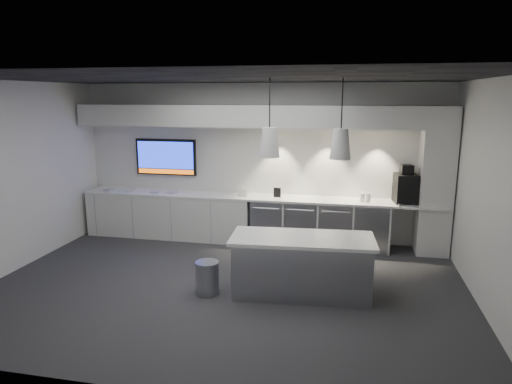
% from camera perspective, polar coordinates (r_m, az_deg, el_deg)
% --- Properties ---
extents(floor, '(7.00, 7.00, 0.00)m').
position_cam_1_polar(floor, '(6.90, -3.81, -11.73)').
color(floor, '#2F2E31').
rests_on(floor, ground).
extents(ceiling, '(7.00, 7.00, 0.00)m').
position_cam_1_polar(ceiling, '(6.32, -4.20, 14.03)').
color(ceiling, black).
rests_on(ceiling, wall_back).
extents(wall_back, '(7.00, 0.00, 7.00)m').
position_cam_1_polar(wall_back, '(8.84, 0.41, 3.72)').
color(wall_back, silver).
rests_on(wall_back, floor).
extents(wall_front, '(7.00, 0.00, 7.00)m').
position_cam_1_polar(wall_front, '(4.17, -13.41, -6.13)').
color(wall_front, silver).
rests_on(wall_front, floor).
extents(wall_left, '(0.00, 7.00, 7.00)m').
position_cam_1_polar(wall_left, '(8.12, -28.53, 1.51)').
color(wall_left, silver).
rests_on(wall_left, floor).
extents(wall_right, '(0.00, 7.00, 7.00)m').
position_cam_1_polar(wall_right, '(6.45, 27.47, -0.76)').
color(wall_right, silver).
rests_on(wall_right, floor).
extents(back_counter, '(6.80, 0.65, 0.04)m').
position_cam_1_polar(back_counter, '(8.64, -0.02, -0.65)').
color(back_counter, white).
rests_on(back_counter, left_base_cabinets).
extents(left_base_cabinets, '(3.30, 0.63, 0.86)m').
position_cam_1_polar(left_base_cabinets, '(9.26, -10.70, -2.87)').
color(left_base_cabinets, silver).
rests_on(left_base_cabinets, floor).
extents(fridge_unit_a, '(0.60, 0.61, 0.85)m').
position_cam_1_polar(fridge_unit_a, '(8.70, 1.59, -3.65)').
color(fridge_unit_a, '#96989E').
rests_on(fridge_unit_a, floor).
extents(fridge_unit_b, '(0.60, 0.61, 0.85)m').
position_cam_1_polar(fridge_unit_b, '(8.62, 5.73, -3.87)').
color(fridge_unit_b, '#96989E').
rests_on(fridge_unit_b, floor).
extents(fridge_unit_c, '(0.60, 0.61, 0.85)m').
position_cam_1_polar(fridge_unit_c, '(8.58, 9.92, -4.06)').
color(fridge_unit_c, '#96989E').
rests_on(fridge_unit_c, floor).
extents(fridge_unit_d, '(0.60, 0.61, 0.85)m').
position_cam_1_polar(fridge_unit_d, '(8.59, 14.14, -4.24)').
color(fridge_unit_d, '#96989E').
rests_on(fridge_unit_d, floor).
extents(backsplash, '(4.60, 0.03, 1.30)m').
position_cam_1_polar(backsplash, '(8.66, 8.21, 3.76)').
color(backsplash, silver).
rests_on(backsplash, wall_back).
extents(soffit, '(6.90, 0.60, 0.40)m').
position_cam_1_polar(soffit, '(8.46, 0.01, 9.48)').
color(soffit, silver).
rests_on(soffit, wall_back).
extents(column, '(0.55, 0.55, 2.60)m').
position_cam_1_polar(column, '(8.53, 21.56, 1.21)').
color(column, silver).
rests_on(column, floor).
extents(wall_tv, '(1.25, 0.07, 0.72)m').
position_cam_1_polar(wall_tv, '(9.34, -11.18, 4.32)').
color(wall_tv, black).
rests_on(wall_tv, wall_back).
extents(island, '(2.04, 0.99, 0.84)m').
position_cam_1_polar(island, '(6.54, 5.74, -9.11)').
color(island, '#96989E').
rests_on(island, floor).
extents(bin, '(0.41, 0.41, 0.47)m').
position_cam_1_polar(bin, '(6.63, -6.10, -10.59)').
color(bin, '#96989E').
rests_on(bin, floor).
extents(coffee_machine, '(0.43, 0.58, 0.68)m').
position_cam_1_polar(coffee_machine, '(8.48, 18.19, 0.57)').
color(coffee_machine, black).
rests_on(coffee_machine, back_counter).
extents(sign_black, '(0.14, 0.05, 0.18)m').
position_cam_1_polar(sign_black, '(8.54, 2.67, -0.07)').
color(sign_black, black).
rests_on(sign_black, back_counter).
extents(sign_white, '(0.18, 0.04, 0.14)m').
position_cam_1_polar(sign_white, '(8.60, -1.74, -0.10)').
color(sign_white, white).
rests_on(sign_white, back_counter).
extents(cup_cluster, '(0.19, 0.19, 0.16)m').
position_cam_1_polar(cup_cluster, '(8.44, 13.51, -0.60)').
color(cup_cluster, silver).
rests_on(cup_cluster, back_counter).
extents(tray_a, '(0.19, 0.19, 0.02)m').
position_cam_1_polar(tray_a, '(9.60, -17.89, 0.25)').
color(tray_a, '#AAAAAA').
rests_on(tray_a, back_counter).
extents(tray_b, '(0.18, 0.18, 0.02)m').
position_cam_1_polar(tray_b, '(9.42, -15.47, 0.17)').
color(tray_b, '#AAAAAA').
rests_on(tray_b, back_counter).
extents(tray_c, '(0.17, 0.17, 0.02)m').
position_cam_1_polar(tray_c, '(9.17, -12.41, 0.02)').
color(tray_c, '#AAAAAA').
rests_on(tray_c, back_counter).
extents(tray_d, '(0.19, 0.19, 0.02)m').
position_cam_1_polar(tray_d, '(9.06, -10.39, -0.04)').
color(tray_d, '#AAAAAA').
rests_on(tray_d, back_counter).
extents(pendant_left, '(0.28, 0.28, 1.10)m').
position_cam_1_polar(pendant_left, '(6.20, 1.69, 6.25)').
color(pendant_left, silver).
rests_on(pendant_left, ceiling).
extents(pendant_right, '(0.28, 0.28, 1.10)m').
position_cam_1_polar(pendant_right, '(6.10, 10.53, 5.97)').
color(pendant_right, silver).
rests_on(pendant_right, ceiling).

